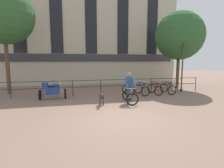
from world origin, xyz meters
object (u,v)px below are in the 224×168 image
Objects in this scene: parked_bicycle_mid_left at (142,90)px; dog at (102,96)px; parked_bicycle_near_lamp at (128,90)px; street_lamp at (183,56)px; parked_motorcycle at (52,90)px; parked_bicycle_far_end at (168,89)px; cyclist_with_bike at (130,89)px; parked_bicycle_mid_right at (155,89)px.

dog is at bearing 30.65° from parked_bicycle_mid_left.
parked_bicycle_near_lamp is 4.97m from street_lamp.
parked_motorcycle reaches higher than dog.
parked_bicycle_mid_left is at bearing -0.99° from parked_bicycle_far_end.
dog is 3.83m from parked_bicycle_mid_left.
parked_bicycle_far_end is 0.24× the size of street_lamp.
cyclist_with_bike is at bearing 47.46° from parked_bicycle_mid_left.
parked_bicycle_near_lamp is (0.55, 1.92, -0.41)m from cyclist_with_bike.
parked_bicycle_mid_left is 4.13m from street_lamp.
parked_bicycle_mid_right is at bearing -173.34° from parked_bicycle_near_lamp.
parked_bicycle_near_lamp and parked_bicycle_mid_right have the same top height.
parked_bicycle_mid_right and parked_bicycle_far_end have the same top height.
cyclist_with_bike is 1.44× the size of parked_bicycle_near_lamp.
cyclist_with_bike is at bearing 18.84° from dog.
dog is 5.57m from parked_bicycle_far_end.
parked_motorcycle reaches higher than parked_bicycle_near_lamp.
dog is 3.07m from parked_bicycle_near_lamp.
parked_bicycle_mid_left is 1.97m from parked_bicycle_far_end.
parked_bicycle_far_end reaches higher than dog.
parked_bicycle_far_end is (2.95, -0.00, 0.00)m from parked_bicycle_near_lamp.
parked_bicycle_mid_right is (4.14, 2.17, -0.11)m from dog.
parked_motorcycle reaches higher than parked_bicycle_far_end.
parked_bicycle_far_end is at bearing 32.97° from dog.
parked_bicycle_mid_right is at bearing -0.99° from parked_bicycle_far_end.
street_lamp is (9.24, 0.57, 2.08)m from parked_motorcycle.
parked_bicycle_far_end is at bearing -92.36° from parked_motorcycle.
street_lamp is (4.94, 2.42, 1.88)m from cyclist_with_bike.
dog is 0.78× the size of parked_bicycle_near_lamp.
street_lamp reaches higher than parked_bicycle_far_end.
street_lamp is at bearing -166.72° from parked_bicycle_near_lamp.
parked_motorcycle is at bearing 7.41° from parked_bicycle_near_lamp.
parked_bicycle_near_lamp is at bearing -173.38° from street_lamp.
parked_motorcycle is 0.34× the size of street_lamp.
parked_bicycle_near_lamp is (4.85, 0.06, -0.20)m from parked_motorcycle.
street_lamp is at bearing 32.07° from cyclist_with_bike.
parked_bicycle_near_lamp and parked_bicycle_far_end have the same top height.
dog is 7.41m from street_lamp.
parked_motorcycle is at bearing -3.16° from parked_bicycle_mid_left.
parked_bicycle_near_lamp is at bearing 54.98° from dog.
parked_bicycle_far_end is at bearing -160.47° from street_lamp.
parked_bicycle_near_lamp is at bearing -0.99° from parked_bicycle_far_end.
parked_motorcycle is (-4.30, 1.85, -0.20)m from cyclist_with_bike.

